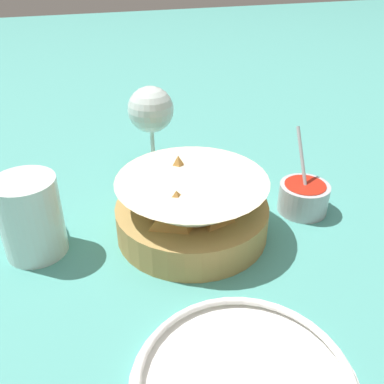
% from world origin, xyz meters
% --- Properties ---
extents(ground_plane, '(4.00, 4.00, 0.00)m').
position_xyz_m(ground_plane, '(0.00, 0.00, 0.00)').
color(ground_plane, teal).
extents(food_basket, '(0.21, 0.21, 0.10)m').
position_xyz_m(food_basket, '(0.03, 0.01, 0.04)').
color(food_basket, '#B2894C').
rests_on(food_basket, ground_plane).
extents(sauce_cup, '(0.08, 0.07, 0.12)m').
position_xyz_m(sauce_cup, '(0.03, -0.16, 0.02)').
color(sauce_cup, '#B7B7BC').
rests_on(sauce_cup, ground_plane).
extents(wine_glass, '(0.08, 0.08, 0.15)m').
position_xyz_m(wine_glass, '(0.23, 0.02, 0.10)').
color(wine_glass, silver).
rests_on(wine_glass, ground_plane).
extents(beer_mug, '(0.12, 0.08, 0.11)m').
position_xyz_m(beer_mug, '(0.05, 0.22, 0.05)').
color(beer_mug, silver).
rests_on(beer_mug, ground_plane).
extents(side_plate, '(0.21, 0.21, 0.01)m').
position_xyz_m(side_plate, '(-0.21, 0.04, 0.01)').
color(side_plate, white).
rests_on(side_plate, ground_plane).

